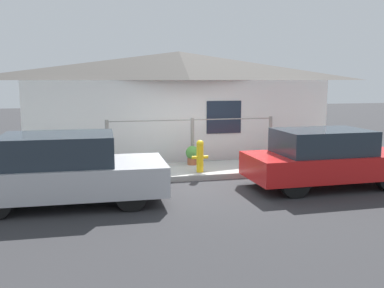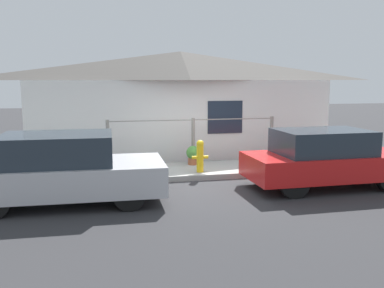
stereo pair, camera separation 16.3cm
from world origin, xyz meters
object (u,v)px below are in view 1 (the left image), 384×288
at_px(car_left, 65,170).
at_px(fire_hydrant, 200,155).
at_px(potted_plant_near_hydrant, 193,155).
at_px(car_right, 326,158).

xyz_separation_m(car_left, fire_hydrant, (3.27, 1.63, -0.13)).
relative_size(fire_hydrant, potted_plant_near_hydrant, 1.58).
xyz_separation_m(car_right, potted_plant_near_hydrant, (-2.59, 2.64, -0.26)).
xyz_separation_m(car_left, potted_plant_near_hydrant, (3.32, 2.64, -0.28)).
xyz_separation_m(car_right, fire_hydrant, (-2.64, 1.63, -0.10)).
bearing_deg(car_right, fire_hydrant, 147.67).
bearing_deg(car_left, car_right, 1.55).
bearing_deg(car_left, fire_hydrant, 28.05).
height_order(car_left, potted_plant_near_hydrant, car_left).
height_order(car_left, car_right, car_left).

